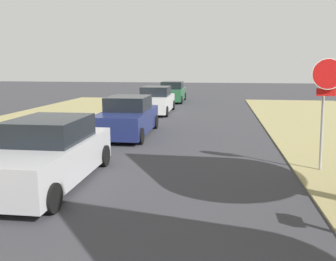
# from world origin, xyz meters

# --- Properties ---
(stop_sign_far) EXTENTS (0.81, 0.39, 2.96)m
(stop_sign_far) POSITION_xyz_m (4.30, 9.79, 2.19)
(stop_sign_far) COLOR #9EA0A5
(stop_sign_far) RESTS_ON grass_verge_right
(parked_sedan_silver) EXTENTS (2.01, 4.43, 1.57)m
(parked_sedan_silver) POSITION_xyz_m (-2.49, 7.81, 0.72)
(parked_sedan_silver) COLOR #BCBCC1
(parked_sedan_silver) RESTS_ON ground
(parked_sedan_navy) EXTENTS (2.01, 4.43, 1.57)m
(parked_sedan_navy) POSITION_xyz_m (-2.16, 14.04, 0.72)
(parked_sedan_navy) COLOR navy
(parked_sedan_navy) RESTS_ON ground
(parked_sedan_white) EXTENTS (2.01, 4.43, 1.57)m
(parked_sedan_white) POSITION_xyz_m (-2.30, 21.06, 0.72)
(parked_sedan_white) COLOR white
(parked_sedan_white) RESTS_ON ground
(parked_sedan_green) EXTENTS (2.01, 4.43, 1.57)m
(parked_sedan_green) POSITION_xyz_m (-2.23, 27.93, 0.72)
(parked_sedan_green) COLOR #28663D
(parked_sedan_green) RESTS_ON ground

